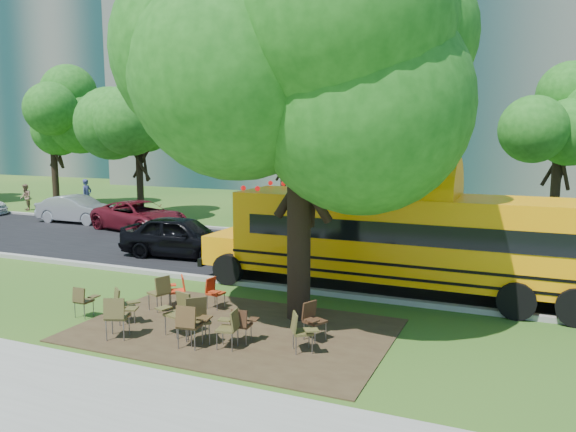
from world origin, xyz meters
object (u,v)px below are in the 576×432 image
at_px(chair_8, 161,289).
at_px(pedestrian_a, 87,195).
at_px(chair_2, 118,313).
at_px(bg_car_silver, 77,209).
at_px(chair_11, 242,322).
at_px(chair_5, 196,316).
at_px(chair_4, 190,322).
at_px(chair_0, 83,299).
at_px(chair_10, 214,290).
at_px(chair_9, 179,288).
at_px(bg_car_red, 140,216).
at_px(black_car, 182,237).
at_px(school_bus, 411,238).
at_px(main_tree, 299,88).
at_px(chair_6, 230,325).
at_px(chair_1, 123,302).
at_px(chair_3, 178,309).
at_px(chair_12, 312,317).
at_px(chair_7, 300,329).

xyz_separation_m(chair_8, pedestrian_a, (-15.14, 13.84, 0.35)).
height_order(chair_2, bg_car_silver, bg_car_silver).
bearing_deg(chair_11, chair_5, -166.80).
relative_size(chair_4, chair_8, 1.03).
bearing_deg(chair_0, chair_10, 35.35).
height_order(chair_9, chair_11, chair_9).
height_order(bg_car_silver, bg_car_red, bg_car_red).
height_order(chair_10, black_car, black_car).
xyz_separation_m(school_bus, chair_4, (-3.38, -5.84, -1.01)).
bearing_deg(chair_8, chair_10, -38.64).
bearing_deg(chair_4, black_car, 117.93).
bearing_deg(chair_8, school_bus, -33.63).
relative_size(school_bus, chair_0, 14.71).
xyz_separation_m(chair_0, bg_car_red, (-6.46, 10.54, 0.22)).
relative_size(main_tree, chair_10, 11.32).
bearing_deg(black_car, chair_11, -143.00).
height_order(main_tree, chair_6, main_tree).
bearing_deg(chair_1, bg_car_silver, 174.49).
relative_size(chair_4, chair_9, 1.15).
bearing_deg(black_car, chair_3, -151.52).
distance_m(main_tree, chair_12, 5.15).
xyz_separation_m(bg_car_silver, pedestrian_a, (-2.79, 3.73, 0.24)).
bearing_deg(bg_car_silver, chair_7, -125.50).
xyz_separation_m(chair_5, chair_7, (2.24, 0.35, -0.08)).
bearing_deg(pedestrian_a, chair_6, -130.74).
distance_m(chair_10, chair_12, 3.28).
xyz_separation_m(chair_1, chair_3, (1.59, -0.08, 0.06)).
xyz_separation_m(chair_4, bg_car_red, (-9.96, 11.23, 0.11)).
bearing_deg(chair_7, chair_1, -122.11).
bearing_deg(chair_9, chair_1, 127.05).
distance_m(chair_8, bg_car_silver, 15.96).
height_order(main_tree, chair_5, main_tree).
bearing_deg(chair_12, chair_7, 25.67).
relative_size(black_car, pedestrian_a, 2.41).
bearing_deg(chair_3, chair_5, 172.51).
bearing_deg(school_bus, chair_3, -127.31).
bearing_deg(chair_0, school_bus, 36.65).
bearing_deg(chair_11, school_bus, 57.83).
height_order(chair_7, black_car, black_car).
xyz_separation_m(chair_5, chair_11, (0.92, 0.32, -0.12)).
bearing_deg(chair_2, main_tree, 21.55).
bearing_deg(pedestrian_a, chair_11, -129.95).
relative_size(chair_0, chair_4, 0.81).
xyz_separation_m(chair_3, chair_10, (-0.25, 1.93, -0.10)).
xyz_separation_m(chair_0, chair_11, (4.35, -0.03, 0.01)).
xyz_separation_m(chair_11, chair_12, (1.30, 0.77, 0.04)).
height_order(chair_0, bg_car_silver, bg_car_silver).
distance_m(chair_5, bg_car_silver, 18.45).
xyz_separation_m(chair_5, chair_10, (-0.87, 2.19, -0.11)).
distance_m(chair_0, chair_5, 3.45).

